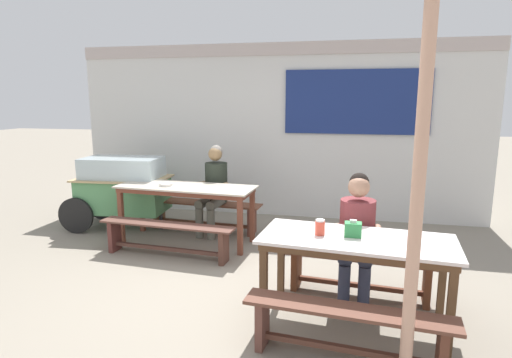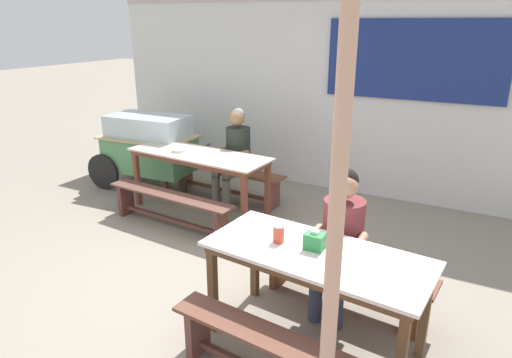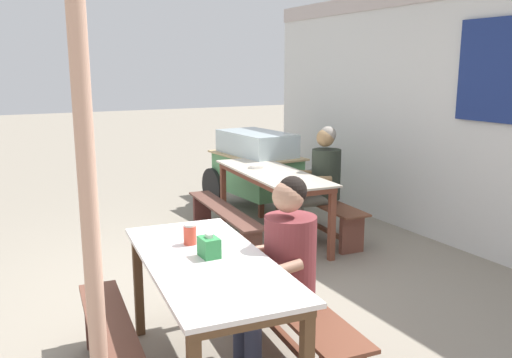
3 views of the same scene
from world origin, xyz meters
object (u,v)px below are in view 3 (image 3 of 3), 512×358
at_px(bench_near_front, 114,354).
at_px(person_center_facing, 320,178).
at_px(person_right_near_table, 282,259).
at_px(wooden_support_post, 89,205).
at_px(bench_far_front, 224,221).
at_px(bench_far_back, 316,210).
at_px(condiment_jar, 190,234).
at_px(soup_bowl, 257,166).
at_px(food_cart, 255,164).
at_px(dining_table_near, 207,272).
at_px(dining_table_far, 272,178).
at_px(tissue_box, 209,247).
at_px(bench_near_back, 292,319).

distance_m(bench_near_front, person_center_facing, 3.37).
height_order(person_right_near_table, wooden_support_post, wooden_support_post).
bearing_deg(wooden_support_post, bench_far_front, 144.41).
bearing_deg(bench_far_back, condiment_jar, -50.66).
xyz_separation_m(person_right_near_table, soup_bowl, (-2.47, 1.13, 0.10)).
distance_m(food_cart, person_center_facing, 1.42).
height_order(dining_table_near, bench_far_back, dining_table_near).
relative_size(dining_table_far, bench_far_back, 1.08).
bearing_deg(dining_table_near, soup_bowl, 146.17).
bearing_deg(soup_bowl, tissue_box, -33.72).
distance_m(bench_near_back, person_right_near_table, 0.42).
distance_m(food_cart, soup_bowl, 1.05).
relative_size(person_center_facing, soup_bowl, 7.30).
bearing_deg(bench_far_front, soup_bowl, 113.05).
xyz_separation_m(dining_table_far, bench_near_front, (2.14, -2.26, -0.42)).
bearing_deg(dining_table_far, bench_near_back, -26.61).
relative_size(condiment_jar, wooden_support_post, 0.05).
height_order(bench_far_back, person_right_near_table, person_right_near_table).
relative_size(dining_table_near, person_center_facing, 1.31).
xyz_separation_m(person_right_near_table, condiment_jar, (-0.32, -0.50, 0.15)).
xyz_separation_m(tissue_box, wooden_support_post, (0.38, -0.75, 0.44)).
distance_m(bench_far_front, tissue_box, 2.52).
distance_m(bench_far_back, condiment_jar, 2.97).
distance_m(tissue_box, soup_bowl, 2.91).
xyz_separation_m(dining_table_far, person_right_near_table, (2.21, -1.18, -0.00)).
height_order(person_center_facing, person_right_near_table, person_center_facing).
bearing_deg(dining_table_near, dining_table_far, 142.32).
relative_size(person_right_near_table, soup_bowl, 7.08).
relative_size(bench_near_back, tissue_box, 10.51).
relative_size(bench_far_front, tissue_box, 12.05).
bearing_deg(bench_far_front, bench_far_back, 85.92).
bearing_deg(person_right_near_table, bench_near_back, 53.59).
height_order(bench_far_front, food_cart, food_cart).
relative_size(dining_table_near, tissue_box, 11.50).
height_order(bench_near_back, person_right_near_table, person_right_near_table).
relative_size(bench_far_front, food_cart, 1.02).
height_order(tissue_box, soup_bowl, tissue_box).
height_order(dining_table_far, dining_table_near, same).
distance_m(bench_far_front, condiment_jar, 2.30).
xyz_separation_m(bench_far_back, person_center_facing, (0.20, -0.08, 0.42)).
bearing_deg(food_cart, soup_bowl, -27.10).
distance_m(food_cart, condiment_jar, 3.73).
distance_m(condiment_jar, wooden_support_post, 1.07).
relative_size(food_cart, soup_bowl, 9.80).
distance_m(bench_far_back, bench_near_front, 3.52).
bearing_deg(dining_table_near, person_right_near_table, 88.38).
bearing_deg(person_right_near_table, food_cart, 154.71).
bearing_deg(tissue_box, food_cart, 148.02).
distance_m(soup_bowl, wooden_support_post, 3.70).
relative_size(person_right_near_table, tissue_box, 8.51).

